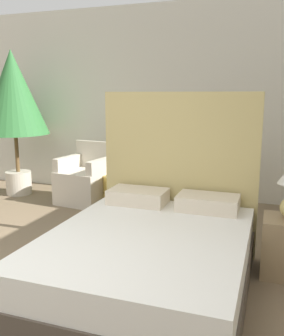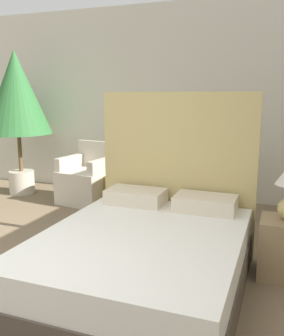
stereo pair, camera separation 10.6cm
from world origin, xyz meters
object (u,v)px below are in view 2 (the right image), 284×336
Objects in this scene: side_table at (118,190)px; armchair_near_window_left at (87,182)px; potted_palm at (16,96)px; armchair_near_window_right at (150,188)px; bed at (146,253)px.

armchair_near_window_left is at bearing -177.80° from side_table.
potted_palm is 5.14× the size of side_table.
armchair_near_window_left is 2.01× the size of side_table.
armchair_near_window_left is 0.99m from armchair_near_window_right.
potted_palm is at bearing 177.13° from armchair_near_window_right.
armchair_near_window_right reaches higher than side_table.
side_table is (0.50, 0.02, -0.08)m from armchair_near_window_left.
potted_palm reaches higher than armchair_near_window_left.
armchair_near_window_left is 1.75m from potted_palm.
side_table is (1.73, -0.05, -1.33)m from potted_palm.
potted_palm is (-1.23, 0.07, 1.25)m from armchair_near_window_left.
side_table is at bearing 9.10° from armchair_near_window_left.
bed is 0.88× the size of potted_palm.
armchair_near_window_right is at bearing -2.18° from side_table.
potted_palm is at bearing 143.66° from bed.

